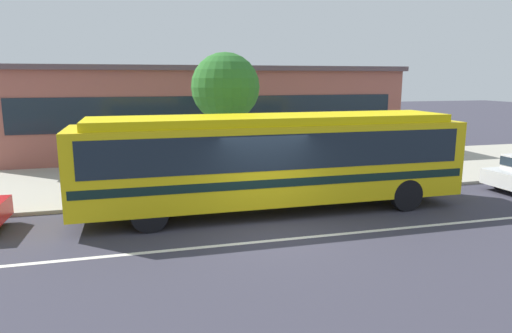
# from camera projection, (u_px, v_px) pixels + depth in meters

# --- Properties ---
(ground_plane) EXTENTS (120.00, 120.00, 0.00)m
(ground_plane) POSITION_uv_depth(u_px,v_px,m) (271.00, 230.00, 12.28)
(ground_plane) COLOR #353441
(sidewalk_slab) EXTENTS (60.00, 8.00, 0.12)m
(sidewalk_slab) POSITION_uv_depth(u_px,v_px,m) (222.00, 175.00, 19.01)
(sidewalk_slab) COLOR #A49F90
(sidewalk_slab) RESTS_ON ground_plane
(lane_stripe_center) EXTENTS (56.00, 0.16, 0.01)m
(lane_stripe_center) POSITION_uv_depth(u_px,v_px,m) (280.00, 240.00, 11.53)
(lane_stripe_center) COLOR silver
(lane_stripe_center) RESTS_ON ground_plane
(transit_bus) EXTENTS (11.77, 2.45, 2.96)m
(transit_bus) POSITION_uv_depth(u_px,v_px,m) (274.00, 156.00, 13.78)
(transit_bus) COLOR gold
(transit_bus) RESTS_ON ground_plane
(pedestrian_waiting_near_sign) EXTENTS (0.47, 0.47, 1.70)m
(pedestrian_waiting_near_sign) POSITION_uv_depth(u_px,v_px,m) (256.00, 157.00, 17.07)
(pedestrian_waiting_near_sign) COLOR #22354A
(pedestrian_waiting_near_sign) RESTS_ON sidewalk_slab
(pedestrian_walking_along_curb) EXTENTS (0.46, 0.46, 1.59)m
(pedestrian_walking_along_curb) POSITION_uv_depth(u_px,v_px,m) (312.00, 157.00, 17.66)
(pedestrian_walking_along_curb) COLOR navy
(pedestrian_walking_along_curb) RESTS_ON sidewalk_slab
(bus_stop_sign) EXTENTS (0.08, 0.44, 2.48)m
(bus_stop_sign) POSITION_uv_depth(u_px,v_px,m) (350.00, 143.00, 16.55)
(bus_stop_sign) COLOR gray
(bus_stop_sign) RESTS_ON sidewalk_slab
(street_tree_near_stop) EXTENTS (2.56, 2.56, 4.88)m
(street_tree_near_stop) POSITION_uv_depth(u_px,v_px,m) (225.00, 89.00, 16.84)
(street_tree_near_stop) COLOR brown
(street_tree_near_stop) RESTS_ON sidewalk_slab
(station_building) EXTENTS (20.43, 7.45, 4.65)m
(station_building) POSITION_uv_depth(u_px,v_px,m) (205.00, 110.00, 25.01)
(station_building) COLOR #935249
(station_building) RESTS_ON ground_plane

